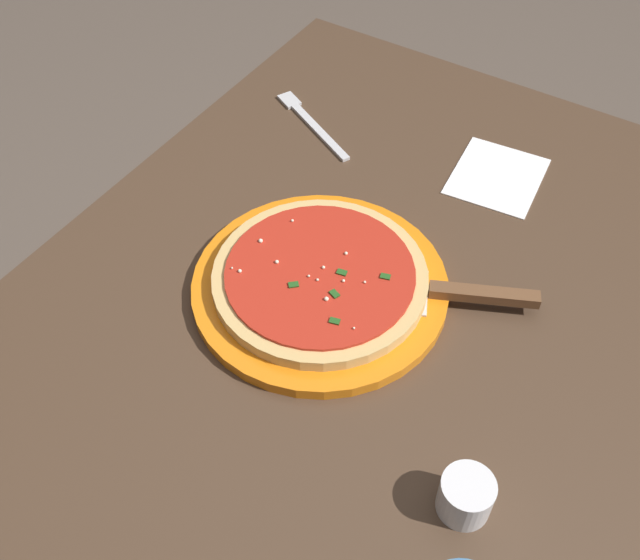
{
  "coord_description": "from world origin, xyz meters",
  "views": [
    {
      "loc": [
        -0.53,
        -0.27,
        1.44
      ],
      "look_at": [
        -0.03,
        0.05,
        0.76
      ],
      "focal_mm": 41.8,
      "sensor_mm": 36.0,
      "label": 1
    }
  ],
  "objects_px": {
    "cup_small_sauce": "(466,496)",
    "fork": "(310,121)",
    "serving_plate": "(320,287)",
    "pizza": "(320,277)",
    "napkin_folded_right": "(497,176)",
    "pizza_server": "(450,292)"
  },
  "relations": [
    {
      "from": "serving_plate",
      "to": "napkin_folded_right",
      "type": "relative_size",
      "value": 2.28
    },
    {
      "from": "serving_plate",
      "to": "cup_small_sauce",
      "type": "height_order",
      "value": "cup_small_sauce"
    },
    {
      "from": "pizza_server",
      "to": "cup_small_sauce",
      "type": "distance_m",
      "value": 0.26
    },
    {
      "from": "pizza",
      "to": "napkin_folded_right",
      "type": "distance_m",
      "value": 0.33
    },
    {
      "from": "serving_plate",
      "to": "cup_small_sauce",
      "type": "relative_size",
      "value": 5.85
    },
    {
      "from": "napkin_folded_right",
      "to": "pizza_server",
      "type": "bearing_deg",
      "value": -170.43
    },
    {
      "from": "cup_small_sauce",
      "to": "napkin_folded_right",
      "type": "xyz_separation_m",
      "value": [
        0.47,
        0.17,
        -0.02
      ]
    },
    {
      "from": "serving_plate",
      "to": "pizza",
      "type": "height_order",
      "value": "pizza"
    },
    {
      "from": "serving_plate",
      "to": "fork",
      "type": "xyz_separation_m",
      "value": [
        0.28,
        0.19,
        -0.01
      ]
    },
    {
      "from": "cup_small_sauce",
      "to": "pizza_server",
      "type": "bearing_deg",
      "value": 28.95
    },
    {
      "from": "pizza",
      "to": "pizza_server",
      "type": "xyz_separation_m",
      "value": [
        0.07,
        -0.14,
        -0.0
      ]
    },
    {
      "from": "serving_plate",
      "to": "fork",
      "type": "height_order",
      "value": "serving_plate"
    },
    {
      "from": "serving_plate",
      "to": "pizza",
      "type": "xyz_separation_m",
      "value": [
        -0.0,
        -0.0,
        0.02
      ]
    },
    {
      "from": "pizza",
      "to": "napkin_folded_right",
      "type": "height_order",
      "value": "pizza"
    },
    {
      "from": "serving_plate",
      "to": "fork",
      "type": "relative_size",
      "value": 1.8
    },
    {
      "from": "pizza_server",
      "to": "napkin_folded_right",
      "type": "xyz_separation_m",
      "value": [
        0.25,
        0.04,
        -0.02
      ]
    },
    {
      "from": "pizza_server",
      "to": "fork",
      "type": "relative_size",
      "value": 1.25
    },
    {
      "from": "serving_plate",
      "to": "cup_small_sauce",
      "type": "bearing_deg",
      "value": -121.1
    },
    {
      "from": "pizza_server",
      "to": "cup_small_sauce",
      "type": "bearing_deg",
      "value": -151.05
    },
    {
      "from": "cup_small_sauce",
      "to": "fork",
      "type": "height_order",
      "value": "cup_small_sauce"
    },
    {
      "from": "cup_small_sauce",
      "to": "fork",
      "type": "xyz_separation_m",
      "value": [
        0.44,
        0.46,
        -0.02
      ]
    },
    {
      "from": "pizza",
      "to": "pizza_server",
      "type": "relative_size",
      "value": 1.19
    }
  ]
}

